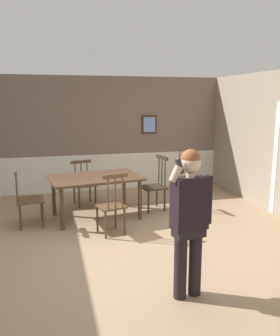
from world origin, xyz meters
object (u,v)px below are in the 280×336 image
(dining_table, at_px, (96,181))
(person_figure, at_px, (190,216))
(chair_near_window, at_px, (112,205))
(chair_at_table_head, at_px, (84,183))
(chair_opposite_corner, at_px, (155,185))
(chair_by_doorway, at_px, (28,199))

(dining_table, distance_m, person_figure, 2.95)
(dining_table, bearing_deg, person_figure, -77.48)
(chair_near_window, bearing_deg, chair_at_table_head, 83.44)
(chair_at_table_head, height_order, person_figure, person_figure)
(chair_at_table_head, relative_size, chair_opposite_corner, 0.85)
(chair_near_window, bearing_deg, dining_table, 83.50)
(dining_table, distance_m, chair_near_window, 0.92)
(chair_by_doorway, bearing_deg, person_figure, 29.22)
(chair_near_window, distance_m, chair_at_table_head, 1.80)
(chair_opposite_corner, bearing_deg, chair_near_window, 126.33)
(person_figure, bearing_deg, chair_opposite_corner, -107.99)
(chair_by_doorway, relative_size, chair_at_table_head, 1.11)
(chair_at_table_head, bearing_deg, chair_near_window, 85.95)
(chair_opposite_corner, bearing_deg, dining_table, 89.06)
(chair_near_window, xyz_separation_m, chair_by_doorway, (-1.31, 0.72, -0.00))
(chair_by_doorway, bearing_deg, chair_near_window, 56.58)
(chair_opposite_corner, xyz_separation_m, person_figure, (-0.54, -3.04, 0.43))
(chair_near_window, bearing_deg, chair_opposite_corner, 30.51)
(chair_opposite_corner, bearing_deg, person_figure, 160.61)
(chair_near_window, height_order, chair_opposite_corner, chair_opposite_corner)
(chair_near_window, height_order, person_figure, person_figure)
(chair_at_table_head, bearing_deg, chair_by_doorway, 32.89)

